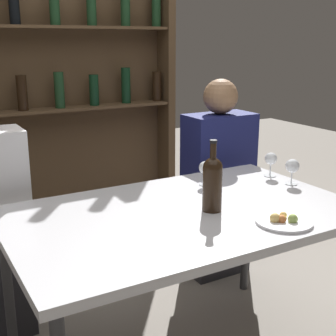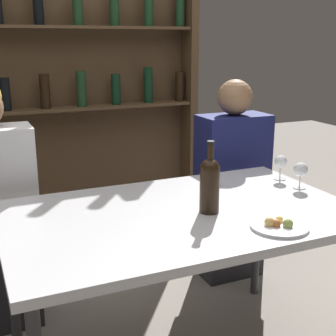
# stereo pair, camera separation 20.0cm
# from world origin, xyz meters

# --- Properties ---
(dining_table) EXTENTS (1.44, 0.89, 0.74)m
(dining_table) POSITION_xyz_m (0.00, 0.00, 0.68)
(dining_table) COLOR silver
(dining_table) RESTS_ON ground_plane
(wine_rack_wall) EXTENTS (1.75, 0.21, 2.31)m
(wine_rack_wall) POSITION_xyz_m (0.00, 1.69, 1.21)
(wine_rack_wall) COLOR #4C3823
(wine_rack_wall) RESTS_ON ground_plane
(wine_bottle) EXTENTS (0.08, 0.08, 0.30)m
(wine_bottle) POSITION_xyz_m (0.10, -0.06, 0.86)
(wine_bottle) COLOR black
(wine_bottle) RESTS_ON dining_table
(wine_glass_0) EXTENTS (0.06, 0.06, 0.12)m
(wine_glass_0) POSITION_xyz_m (0.27, 0.25, 0.82)
(wine_glass_0) COLOR silver
(wine_glass_0) RESTS_ON dining_table
(wine_glass_1) EXTENTS (0.06, 0.06, 0.13)m
(wine_glass_1) POSITION_xyz_m (0.65, 0.21, 0.83)
(wine_glass_1) COLOR silver
(wine_glass_1) RESTS_ON dining_table
(wine_glass_2) EXTENTS (0.07, 0.07, 0.13)m
(wine_glass_2) POSITION_xyz_m (0.64, 0.05, 0.82)
(wine_glass_2) COLOR silver
(wine_glass_2) RESTS_ON dining_table
(food_plate_0) EXTENTS (0.22, 0.22, 0.04)m
(food_plate_0) POSITION_xyz_m (0.26, -0.31, 0.75)
(food_plate_0) COLOR white
(food_plate_0) RESTS_ON dining_table
(seated_person_right) EXTENTS (0.41, 0.22, 1.20)m
(seated_person_right) POSITION_xyz_m (0.64, 0.65, 0.56)
(seated_person_right) COLOR #26262B
(seated_person_right) RESTS_ON ground_plane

